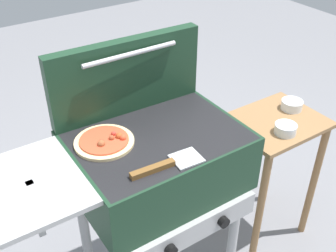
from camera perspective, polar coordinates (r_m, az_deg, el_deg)
grill at (r=1.61m, az=-1.82°, el=-5.62°), size 0.96×0.53×0.90m
grill_lid_open at (r=1.61m, az=-5.74°, el=6.89°), size 0.63×0.09×0.30m
pizza_pepperoni at (r=1.50m, az=-8.73°, el=-2.11°), size 0.22×0.22×0.04m
spatula at (r=1.38m, az=-0.15°, el=-5.35°), size 0.26×0.10×0.02m
prep_table at (r=2.11m, az=13.97°, el=-3.85°), size 0.44×0.36×0.73m
topping_bowl_near at (r=2.09m, az=16.74°, el=2.78°), size 0.10×0.10×0.04m
topping_bowl_far at (r=1.90m, az=15.94°, el=-0.43°), size 0.10×0.10×0.04m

